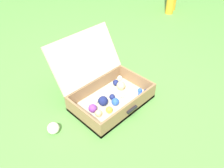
# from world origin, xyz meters

# --- Properties ---
(ground_plane) EXTENTS (16.00, 16.00, 0.00)m
(ground_plane) POSITION_xyz_m (0.00, 0.00, 0.00)
(ground_plane) COLOR #569342
(open_suitcase) EXTENTS (0.66, 0.67, 0.52)m
(open_suitcase) POSITION_xyz_m (0.10, 0.03, 0.12)
(open_suitcase) COLOR beige
(open_suitcase) RESTS_ON ground
(stray_ball_on_grass) EXTENTS (0.09, 0.09, 0.09)m
(stray_ball_on_grass) POSITION_xyz_m (-0.44, 0.03, 0.05)
(stray_ball_on_grass) COLOR white
(stray_ball_on_grass) RESTS_ON ground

